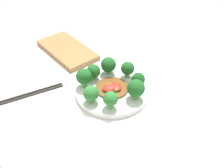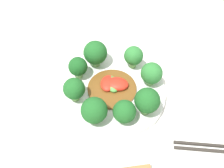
% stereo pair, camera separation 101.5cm
% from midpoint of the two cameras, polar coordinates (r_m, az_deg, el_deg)
% --- Properties ---
extents(table, '(1.04, 0.85, 0.74)m').
position_cam_midpoint_polar(table, '(0.94, 11.09, -39.53)').
color(table, silver).
rests_on(table, ground_plane).
extents(plate, '(0.25, 0.25, 0.02)m').
position_cam_midpoint_polar(plate, '(0.58, 11.52, -31.38)').
color(plate, white).
rests_on(plate, table).
extents(broccoli_southeast, '(0.06, 0.06, 0.06)m').
position_cam_midpoint_polar(broccoli_southeast, '(0.57, 9.32, -21.55)').
color(broccoli_southeast, '#7AAD5B').
rests_on(broccoli_southeast, plate).
extents(broccoli_east, '(0.05, 0.05, 0.06)m').
position_cam_midpoint_polar(broccoli_east, '(0.55, 3.88, -24.96)').
color(broccoli_east, '#89B76B').
rests_on(broccoli_east, plate).
extents(broccoli_northeast, '(0.05, 0.05, 0.07)m').
position_cam_midpoint_polar(broccoli_northeast, '(0.53, 0.62, -28.80)').
color(broccoli_northeast, '#70A356').
rests_on(broccoli_northeast, plate).
extents(broccoli_south, '(0.05, 0.05, 0.06)m').
position_cam_midpoint_polar(broccoli_south, '(0.57, 16.93, -22.97)').
color(broccoli_south, '#7AAD5B').
rests_on(broccoli_south, plate).
extents(broccoli_southwest, '(0.04, 0.04, 0.06)m').
position_cam_midpoint_polar(broccoli_southwest, '(0.56, 22.04, -27.75)').
color(broccoli_southwest, '#70A356').
rests_on(broccoli_southwest, plate).
extents(broccoli_northwest, '(0.05, 0.05, 0.06)m').
position_cam_midpoint_polar(broccoli_northwest, '(0.51, 13.73, -39.21)').
color(broccoli_northwest, '#7AAD5B').
rests_on(broccoli_northwest, plate).
extents(broccoli_west, '(0.06, 0.06, 0.07)m').
position_cam_midpoint_polar(broccoli_west, '(0.54, 22.54, -33.24)').
color(broccoli_west, '#70A356').
rests_on(broccoli_west, plate).
extents(broccoli_north, '(0.05, 0.05, 0.06)m').
position_cam_midpoint_polar(broccoli_north, '(0.51, 4.63, -37.09)').
color(broccoli_north, '#70A356').
rests_on(broccoli_north, plate).
extents(stirfry_center, '(0.11, 0.11, 0.02)m').
position_cam_midpoint_polar(stirfry_center, '(0.56, 11.98, -31.20)').
color(stirfry_center, brown).
rests_on(stirfry_center, plate).
extents(chopsticks, '(0.10, 0.24, 0.01)m').
position_cam_midpoint_polar(chopsticks, '(0.60, -21.44, -31.39)').
color(chopsticks, '#2D2823').
rests_on(chopsticks, table).
extents(cutting_board, '(0.28, 0.17, 0.02)m').
position_cam_midpoint_polar(cutting_board, '(0.70, -7.42, -11.02)').
color(cutting_board, olive).
rests_on(cutting_board, table).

